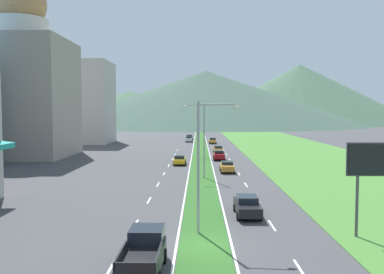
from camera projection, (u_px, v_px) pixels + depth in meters
The scene contains 41 objects.
ground_plane at pixel (204, 247), 24.98m from camera, with size 600.00×600.00×0.00m, color #424244.
grass_median at pixel (201, 151), 84.85m from camera, with size 3.20×240.00×0.06m, color #2D6023.
grass_verge_right at pixel (298, 152), 84.48m from camera, with size 24.00×240.00×0.06m, color #477F33.
lane_dash_left_2 at pixel (111, 268), 21.64m from camera, with size 0.16×2.80×0.01m, color silver.
lane_dash_left_3 at pixel (135, 225), 29.91m from camera, with size 0.16×2.80×0.01m, color silver.
lane_dash_left_4 at pixel (149, 200), 38.17m from camera, with size 0.16×2.80×0.01m, color silver.
lane_dash_left_5 at pixel (158, 185), 46.44m from camera, with size 0.16×2.80×0.01m, color silver.
lane_dash_left_6 at pixel (164, 174), 54.70m from camera, with size 0.16×2.80×0.01m, color silver.
lane_dash_left_7 at pixel (169, 165), 62.96m from camera, with size 0.16×2.80×0.01m, color silver.
lane_dash_left_8 at pixel (172, 159), 71.23m from camera, with size 0.16×2.80×0.01m, color silver.
lane_dash_left_9 at pixel (175, 154), 79.49m from camera, with size 0.16×2.80×0.01m, color silver.
lane_dash_left_10 at pixel (177, 150), 87.76m from camera, with size 0.16×2.80×0.01m, color silver.
lane_dash_right_2 at pixel (300, 269), 21.46m from camera, with size 0.16×2.80×0.01m, color silver.
lane_dash_right_3 at pixel (272, 225), 29.73m from camera, with size 0.16×2.80×0.01m, color silver.
lane_dash_right_4 at pixel (256, 201), 37.99m from camera, with size 0.16×2.80×0.01m, color silver.
lane_dash_right_5 at pixel (246, 185), 46.25m from camera, with size 0.16×2.80×0.01m, color silver.
lane_dash_right_6 at pixel (239, 174), 54.52m from camera, with size 0.16×2.80×0.01m, color silver.
lane_dash_right_7 at pixel (234, 166), 62.78m from camera, with size 0.16×2.80×0.01m, color silver.
lane_dash_right_8 at pixel (230, 159), 71.05m from camera, with size 0.16×2.80×0.01m, color silver.
lane_dash_right_9 at pixel (226, 154), 79.31m from camera, with size 0.16×2.80×0.01m, color silver.
lane_dash_right_10 at pixel (224, 150), 87.58m from camera, with size 0.16×2.80×0.01m, color silver.
edge_line_median_left at pixel (192, 152), 84.88m from camera, with size 0.16×240.00×0.01m, color silver.
edge_line_median_right at pixel (209, 152), 84.82m from camera, with size 0.16×240.00×0.01m, color silver.
domed_building at pixel (23, 85), 74.94m from camera, with size 16.99×16.99×32.96m.
midrise_colored at pixel (84, 103), 107.66m from camera, with size 14.51×14.51×21.78m, color #B7B2A8.
hill_far_left at pixel (130, 107), 282.23m from camera, with size 145.80×145.80×22.96m, color #47664C.
hill_far_center at pixel (206, 98), 264.22m from camera, with size 203.29×203.29×35.29m, color #3D5647.
hill_far_right at pixel (299, 94), 293.96m from camera, with size 161.90×161.90×42.97m, color #47664C.
street_lamp_near at pixel (203, 159), 27.42m from camera, with size 2.86×0.46×9.08m.
street_lamp_mid at pixel (202, 136), 50.55m from camera, with size 2.71×0.28×9.46m.
street_lamp_far at pixel (200, 125), 73.65m from camera, with size 2.68×0.37×10.57m.
billboard_roadside at pixel (382, 165), 26.56m from camera, with size 4.73×0.28×6.41m.
car_0 at pixel (180, 160), 63.92m from camera, with size 1.95×4.01×1.48m.
car_2 at pixel (189, 139), 111.72m from camera, with size 1.89×4.06×1.59m.
car_3 at pixel (213, 141), 106.18m from camera, with size 1.96×4.63×1.51m.
car_4 at pixel (247, 206), 32.58m from camera, with size 2.00×4.63×1.58m.
car_5 at pixel (227, 167), 56.04m from camera, with size 1.95×4.23×1.49m.
car_6 at pixel (189, 137), 121.38m from camera, with size 1.93×4.56×1.50m.
car_7 at pixel (219, 155), 70.40m from camera, with size 2.00×4.30×1.62m.
car_8 at pixel (218, 149), 81.92m from camera, with size 1.98×4.74×1.45m.
pickup_truck_0 at pixel (144, 253), 21.10m from camera, with size 2.18×5.40×2.00m.
Camera 1 is at (-0.33, -24.51, 8.45)m, focal length 37.49 mm.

